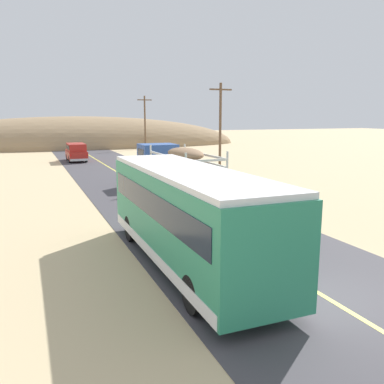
{
  "coord_description": "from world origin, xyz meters",
  "views": [
    {
      "loc": [
        -7.29,
        -8.06,
        4.89
      ],
      "look_at": [
        0.0,
        9.74,
        1.27
      ],
      "focal_mm": 37.87,
      "sensor_mm": 36.0,
      "label": 1
    }
  ],
  "objects_px": {
    "power_pole_mid": "(220,123)",
    "power_pole_far": "(145,121)",
    "bus": "(187,214)",
    "livestock_truck": "(168,163)",
    "car_far": "(76,151)"
  },
  "relations": [
    {
      "from": "power_pole_mid",
      "to": "power_pole_far",
      "type": "height_order",
      "value": "power_pole_mid"
    },
    {
      "from": "bus",
      "to": "power_pole_far",
      "type": "bearing_deg",
      "value": 75.78
    },
    {
      "from": "livestock_truck",
      "to": "car_far",
      "type": "xyz_separation_m",
      "value": [
        -3.66,
        20.09,
        -0.7
      ]
    },
    {
      "from": "livestock_truck",
      "to": "bus",
      "type": "xyz_separation_m",
      "value": [
        -3.99,
        -13.61,
        -0.04
      ]
    },
    {
      "from": "livestock_truck",
      "to": "power_pole_far",
      "type": "relative_size",
      "value": 1.24
    },
    {
      "from": "power_pole_mid",
      "to": "livestock_truck",
      "type": "bearing_deg",
      "value": -133.29
    },
    {
      "from": "livestock_truck",
      "to": "car_far",
      "type": "distance_m",
      "value": 20.43
    },
    {
      "from": "car_far",
      "to": "power_pole_mid",
      "type": "relative_size",
      "value": 0.59
    },
    {
      "from": "power_pole_mid",
      "to": "power_pole_far",
      "type": "xyz_separation_m",
      "value": [
        0.0,
        25.6,
        -0.01
      ]
    },
    {
      "from": "bus",
      "to": "power_pole_mid",
      "type": "relative_size",
      "value": 1.27
    },
    {
      "from": "livestock_truck",
      "to": "bus",
      "type": "relative_size",
      "value": 0.97
    },
    {
      "from": "bus",
      "to": "car_far",
      "type": "distance_m",
      "value": 33.71
    },
    {
      "from": "livestock_truck",
      "to": "car_far",
      "type": "height_order",
      "value": "livestock_truck"
    },
    {
      "from": "power_pole_far",
      "to": "livestock_truck",
      "type": "bearing_deg",
      "value": -103.36
    },
    {
      "from": "bus",
      "to": "car_far",
      "type": "height_order",
      "value": "bus"
    }
  ]
}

